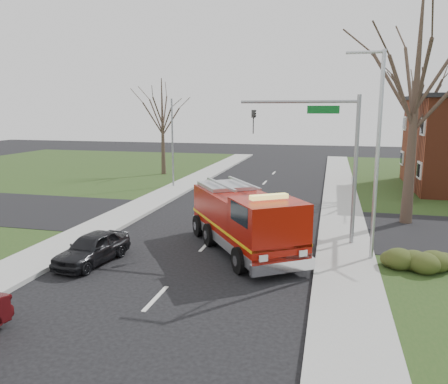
# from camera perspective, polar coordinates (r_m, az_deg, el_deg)

# --- Properties ---
(ground) EXTENTS (120.00, 120.00, 0.00)m
(ground) POSITION_cam_1_polar(r_m,az_deg,el_deg) (20.31, -2.35, -6.93)
(ground) COLOR black
(ground) RESTS_ON ground
(sidewalk_right) EXTENTS (2.40, 80.00, 0.15)m
(sidewalk_right) POSITION_cam_1_polar(r_m,az_deg,el_deg) (19.56, 15.55, -7.79)
(sidewalk_right) COLOR gray
(sidewalk_right) RESTS_ON ground
(sidewalk_left) EXTENTS (2.40, 80.00, 0.15)m
(sidewalk_left) POSITION_cam_1_polar(r_m,az_deg,el_deg) (22.74, -17.59, -5.30)
(sidewalk_left) COLOR gray
(sidewalk_left) RESTS_ON ground
(health_center_sign) EXTENTS (0.12, 2.00, 1.40)m
(health_center_sign) POSITION_cam_1_polar(r_m,az_deg,el_deg) (31.92, 22.79, 0.36)
(health_center_sign) COLOR #50121B
(health_center_sign) RESTS_ON ground
(hedge_corner) EXTENTS (2.80, 2.00, 0.90)m
(hedge_corner) POSITION_cam_1_polar(r_m,az_deg,el_deg) (18.78, 24.34, -7.53)
(hedge_corner) COLOR #2D3B15
(hedge_corner) RESTS_ON lawn_right
(bare_tree_near) EXTENTS (6.00, 6.00, 12.00)m
(bare_tree_near) POSITION_cam_1_polar(r_m,az_deg,el_deg) (24.94, 23.84, 12.72)
(bare_tree_near) COLOR #3C2C23
(bare_tree_near) RESTS_ON ground
(bare_tree_far) EXTENTS (5.25, 5.25, 10.50)m
(bare_tree_far) POSITION_cam_1_polar(r_m,az_deg,el_deg) (34.04, 23.68, 10.39)
(bare_tree_far) COLOR #3C2C23
(bare_tree_far) RESTS_ON ground
(bare_tree_left) EXTENTS (4.50, 4.50, 9.00)m
(bare_tree_left) POSITION_cam_1_polar(r_m,az_deg,el_deg) (41.55, -8.06, 9.79)
(bare_tree_left) COLOR #3C2C23
(bare_tree_left) RESTS_ON ground
(traffic_signal_mast) EXTENTS (5.29, 0.18, 6.80)m
(traffic_signal_mast) POSITION_cam_1_polar(r_m,az_deg,el_deg) (20.13, 13.27, 6.32)
(traffic_signal_mast) COLOR gray
(traffic_signal_mast) RESTS_ON ground
(streetlight_pole) EXTENTS (1.48, 0.16, 8.40)m
(streetlight_pole) POSITION_cam_1_polar(r_m,az_deg,el_deg) (18.23, 19.26, 5.08)
(streetlight_pole) COLOR #B7BABF
(streetlight_pole) RESTS_ON ground
(utility_pole_far) EXTENTS (0.14, 0.14, 7.00)m
(utility_pole_far) POSITION_cam_1_polar(r_m,az_deg,el_deg) (34.90, -6.74, 6.27)
(utility_pole_far) COLOR gray
(utility_pole_far) RESTS_ON ground
(fire_engine) EXTENTS (6.18, 7.51, 2.97)m
(fire_engine) POSITION_cam_1_polar(r_m,az_deg,el_deg) (19.10, 2.77, -3.88)
(fire_engine) COLOR #8E0F06
(fire_engine) RESTS_ON ground
(parked_car_maroon) EXTENTS (2.02, 3.87, 1.26)m
(parked_car_maroon) POSITION_cam_1_polar(r_m,az_deg,el_deg) (18.60, -16.83, -7.03)
(parked_car_maroon) COLOR black
(parked_car_maroon) RESTS_ON ground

